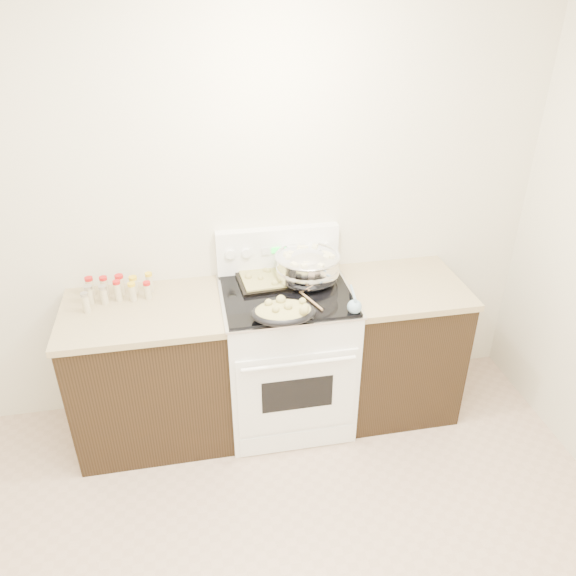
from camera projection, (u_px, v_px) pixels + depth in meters
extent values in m
cube|color=beige|center=(218.00, 209.00, 3.34)|extent=(4.00, 0.05, 2.70)
cube|color=black|center=(153.00, 375.00, 3.42)|extent=(0.90, 0.64, 0.88)
cube|color=brown|center=(143.00, 312.00, 3.19)|extent=(0.93, 0.67, 0.04)
cube|color=black|center=(396.00, 347.00, 3.67)|extent=(0.70, 0.64, 0.88)
cube|color=brown|center=(403.00, 286.00, 3.44)|extent=(0.73, 0.67, 0.04)
cube|color=white|center=(287.00, 358.00, 3.53)|extent=(0.76, 0.66, 0.92)
cube|color=white|center=(297.00, 394.00, 3.25)|extent=(0.70, 0.01, 0.55)
cube|color=black|center=(297.00, 394.00, 3.24)|extent=(0.42, 0.01, 0.22)
cylinder|color=white|center=(299.00, 364.00, 3.09)|extent=(0.65, 0.02, 0.02)
cube|color=white|center=(297.00, 441.00, 3.44)|extent=(0.70, 0.01, 0.14)
cube|color=silver|center=(286.00, 295.00, 3.30)|extent=(0.78, 0.68, 0.01)
cube|color=black|center=(286.00, 293.00, 3.30)|extent=(0.74, 0.64, 0.01)
cube|color=white|center=(278.00, 249.00, 3.47)|extent=(0.76, 0.07, 0.28)
cylinder|color=white|center=(230.00, 254.00, 3.38)|extent=(0.06, 0.02, 0.06)
cylinder|color=white|center=(246.00, 253.00, 3.40)|extent=(0.06, 0.02, 0.06)
cylinder|color=white|center=(311.00, 248.00, 3.46)|extent=(0.06, 0.02, 0.06)
cylinder|color=white|center=(326.00, 246.00, 3.48)|extent=(0.06, 0.02, 0.06)
cube|color=#19E533|center=(279.00, 250.00, 3.43)|extent=(0.09, 0.00, 0.04)
cube|color=silver|center=(266.00, 251.00, 3.42)|extent=(0.05, 0.00, 0.05)
cube|color=silver|center=(292.00, 249.00, 3.44)|extent=(0.05, 0.00, 0.05)
ellipsoid|color=silver|center=(307.00, 270.00, 3.37)|extent=(0.50, 0.50, 0.23)
cylinder|color=silver|center=(307.00, 280.00, 3.41)|extent=(0.21, 0.21, 0.01)
torus|color=silver|center=(308.00, 256.00, 3.32)|extent=(0.40, 0.40, 0.02)
cylinder|color=silver|center=(308.00, 266.00, 3.36)|extent=(0.37, 0.37, 0.13)
cylinder|color=brown|center=(308.00, 258.00, 3.33)|extent=(0.35, 0.35, 0.00)
cube|color=#F1EBB2|center=(315.00, 247.00, 3.45)|extent=(0.04, 0.04, 0.03)
cube|color=#F1EBB2|center=(326.00, 258.00, 3.32)|extent=(0.04, 0.04, 0.03)
cube|color=#F1EBB2|center=(328.00, 255.00, 3.35)|extent=(0.05, 0.05, 0.03)
cube|color=#F1EBB2|center=(300.00, 251.00, 3.39)|extent=(0.04, 0.04, 0.03)
cube|color=#F1EBB2|center=(288.00, 257.00, 3.32)|extent=(0.04, 0.04, 0.03)
cube|color=#F1EBB2|center=(300.00, 247.00, 3.44)|extent=(0.03, 0.03, 0.02)
cube|color=#F1EBB2|center=(296.00, 266.00, 3.23)|extent=(0.04, 0.04, 0.02)
cube|color=#F1EBB2|center=(331.00, 257.00, 3.33)|extent=(0.04, 0.04, 0.03)
cube|color=#F1EBB2|center=(301.00, 263.00, 3.26)|extent=(0.03, 0.03, 0.02)
cube|color=#F1EBB2|center=(307.00, 263.00, 3.26)|extent=(0.04, 0.04, 0.03)
cube|color=#F1EBB2|center=(286.00, 255.00, 3.35)|extent=(0.04, 0.04, 0.03)
cube|color=#F1EBB2|center=(321.00, 266.00, 3.22)|extent=(0.05, 0.05, 0.03)
cube|color=#F1EBB2|center=(324.00, 253.00, 3.37)|extent=(0.04, 0.04, 0.03)
cube|color=#F1EBB2|center=(291.00, 254.00, 3.36)|extent=(0.05, 0.05, 0.03)
cube|color=#F1EBB2|center=(304.00, 266.00, 3.22)|extent=(0.04, 0.04, 0.03)
cube|color=#F1EBB2|center=(294.00, 265.00, 3.24)|extent=(0.04, 0.04, 0.03)
cube|color=#F1EBB2|center=(304.00, 249.00, 3.43)|extent=(0.05, 0.05, 0.03)
ellipsoid|color=black|center=(283.00, 313.00, 3.02)|extent=(0.36, 0.26, 0.08)
ellipsoid|color=tan|center=(283.00, 311.00, 3.02)|extent=(0.33, 0.24, 0.06)
sphere|color=tan|center=(269.00, 303.00, 3.03)|extent=(0.04, 0.04, 0.04)
sphere|color=tan|center=(303.00, 301.00, 3.04)|extent=(0.04, 0.04, 0.04)
sphere|color=tan|center=(288.00, 307.00, 2.99)|extent=(0.05, 0.05, 0.05)
sphere|color=tan|center=(305.00, 307.00, 2.99)|extent=(0.04, 0.04, 0.04)
sphere|color=tan|center=(276.00, 310.00, 2.96)|extent=(0.04, 0.04, 0.04)
sphere|color=tan|center=(304.00, 310.00, 2.95)|extent=(0.05, 0.05, 0.05)
sphere|color=tan|center=(303.00, 311.00, 2.95)|extent=(0.04, 0.04, 0.04)
sphere|color=tan|center=(281.00, 300.00, 3.04)|extent=(0.05, 0.05, 0.05)
cube|color=black|center=(275.00, 279.00, 3.41)|extent=(0.47, 0.35, 0.02)
cube|color=tan|center=(275.00, 277.00, 3.40)|extent=(0.42, 0.30, 0.02)
sphere|color=tan|center=(275.00, 283.00, 3.31)|extent=(0.04, 0.04, 0.04)
sphere|color=tan|center=(283.00, 269.00, 3.48)|extent=(0.04, 0.04, 0.04)
sphere|color=tan|center=(291.00, 274.00, 3.41)|extent=(0.03, 0.03, 0.03)
sphere|color=tan|center=(268.00, 271.00, 3.45)|extent=(0.03, 0.03, 0.03)
sphere|color=tan|center=(304.00, 276.00, 3.39)|extent=(0.04, 0.04, 0.04)
sphere|color=tan|center=(265.00, 270.00, 3.46)|extent=(0.03, 0.03, 0.03)
sphere|color=tan|center=(281.00, 281.00, 3.34)|extent=(0.04, 0.04, 0.04)
sphere|color=tan|center=(261.00, 278.00, 3.37)|extent=(0.03, 0.03, 0.03)
sphere|color=tan|center=(248.00, 277.00, 3.38)|extent=(0.04, 0.04, 0.04)
sphere|color=tan|center=(280.00, 277.00, 3.38)|extent=(0.04, 0.04, 0.04)
cylinder|color=#A4794B|center=(309.00, 299.00, 3.21)|extent=(0.11, 0.26, 0.01)
sphere|color=#A4794B|center=(306.00, 308.00, 3.11)|extent=(0.04, 0.04, 0.04)
sphere|color=#7799B2|center=(354.00, 307.00, 3.09)|extent=(0.08, 0.08, 0.08)
cylinder|color=#7799B2|center=(353.00, 293.00, 3.18)|extent=(0.07, 0.26, 0.07)
cylinder|color=#BFB28C|center=(90.00, 288.00, 3.28)|extent=(0.04, 0.04, 0.10)
cylinder|color=#B21414|center=(89.00, 279.00, 3.25)|extent=(0.05, 0.05, 0.02)
cylinder|color=#BFB28C|center=(105.00, 287.00, 3.29)|extent=(0.04, 0.04, 0.10)
cylinder|color=#B21414|center=(103.00, 278.00, 3.26)|extent=(0.05, 0.05, 0.02)
cylinder|color=#BFB28C|center=(120.00, 286.00, 3.29)|extent=(0.05, 0.05, 0.11)
cylinder|color=#B21414|center=(119.00, 276.00, 3.26)|extent=(0.05, 0.05, 0.02)
cylinder|color=#BFB28C|center=(134.00, 286.00, 3.31)|extent=(0.05, 0.05, 0.09)
cylinder|color=gold|center=(133.00, 278.00, 3.28)|extent=(0.05, 0.05, 0.02)
cylinder|color=#BFB28C|center=(150.00, 284.00, 3.32)|extent=(0.04, 0.04, 0.11)
cylinder|color=gold|center=(148.00, 274.00, 3.29)|extent=(0.04, 0.04, 0.02)
cylinder|color=#BFB28C|center=(90.00, 296.00, 3.21)|extent=(0.05, 0.05, 0.10)
cylinder|color=#B2B2B7|center=(88.00, 287.00, 3.18)|extent=(0.05, 0.05, 0.02)
cylinder|color=#BFB28C|center=(104.00, 296.00, 3.21)|extent=(0.04, 0.04, 0.10)
cylinder|color=#B2B2B7|center=(102.00, 287.00, 3.18)|extent=(0.05, 0.05, 0.02)
cylinder|color=#BFB28C|center=(118.00, 292.00, 3.23)|extent=(0.04, 0.04, 0.11)
cylinder|color=#B21414|center=(116.00, 282.00, 3.20)|extent=(0.04, 0.04, 0.02)
cylinder|color=#BFB28C|center=(133.00, 293.00, 3.23)|extent=(0.04, 0.04, 0.10)
cylinder|color=gold|center=(131.00, 284.00, 3.20)|extent=(0.04, 0.04, 0.02)
cylinder|color=#BFB28C|center=(148.00, 292.00, 3.25)|extent=(0.04, 0.04, 0.09)
cylinder|color=#B21414|center=(147.00, 283.00, 3.23)|extent=(0.04, 0.04, 0.02)
cylinder|color=#BFB28C|center=(86.00, 304.00, 3.12)|extent=(0.04, 0.04, 0.11)
cylinder|color=#B2B2B7|center=(84.00, 294.00, 3.09)|extent=(0.04, 0.04, 0.02)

